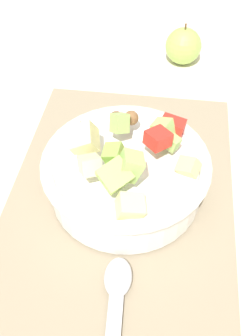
# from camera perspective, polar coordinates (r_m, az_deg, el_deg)

# --- Properties ---
(ground_plane) EXTENTS (2.40, 2.40, 0.00)m
(ground_plane) POSITION_cam_1_polar(r_m,az_deg,el_deg) (0.62, -0.73, -4.07)
(ground_plane) COLOR silver
(placemat) EXTENTS (0.50, 0.34, 0.01)m
(placemat) POSITION_cam_1_polar(r_m,az_deg,el_deg) (0.62, -0.74, -3.89)
(placemat) COLOR gray
(placemat) RESTS_ON ground_plane
(salad_bowl) EXTENTS (0.24, 0.24, 0.12)m
(salad_bowl) POSITION_cam_1_polar(r_m,az_deg,el_deg) (0.59, -0.00, -0.51)
(salad_bowl) COLOR white
(salad_bowl) RESTS_ON placemat
(serving_spoon) EXTENTS (0.22, 0.04, 0.01)m
(serving_spoon) POSITION_cam_1_polar(r_m,az_deg,el_deg) (0.52, -1.54, -19.56)
(serving_spoon) COLOR #B7B7BC
(serving_spoon) RESTS_ON placemat
(whole_apple) EXTENTS (0.08, 0.08, 0.09)m
(whole_apple) POSITION_cam_1_polar(r_m,az_deg,el_deg) (0.89, 8.05, 16.57)
(whole_apple) COLOR #9EC656
(whole_apple) RESTS_ON ground_plane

